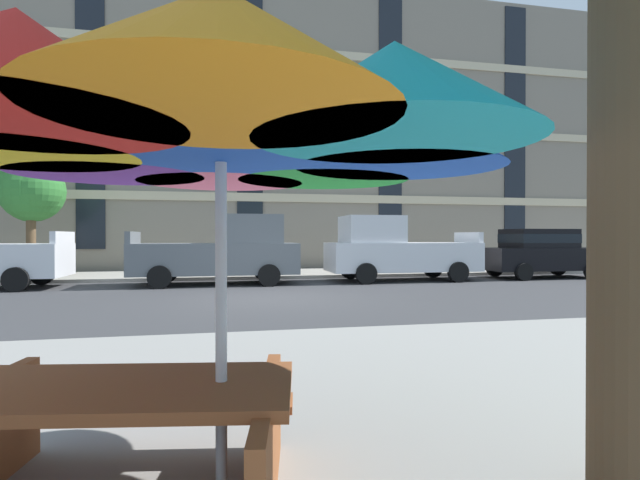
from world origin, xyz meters
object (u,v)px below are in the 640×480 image
at_px(street_tree_left, 31,190).
at_px(sedan_black, 541,252).
at_px(picnic_table, 114,440).
at_px(pickup_white_midblock, 396,251).
at_px(patio_umbrella, 221,122).
at_px(pickup_gray, 224,252).

bearing_deg(street_tree_left, sedan_black, -9.43).
bearing_deg(picnic_table, sedan_black, 46.70).
bearing_deg(street_tree_left, pickup_white_midblock, -13.59).
height_order(patio_umbrella, picnic_table, patio_umbrella).
relative_size(sedan_black, picnic_table, 2.18).
relative_size(pickup_gray, pickup_white_midblock, 1.00).
xyz_separation_m(pickup_gray, picnic_table, (-0.57, -12.65, -0.54)).
height_order(pickup_white_midblock, street_tree_left, street_tree_left).
distance_m(street_tree_left, picnic_table, 16.95).
xyz_separation_m(pickup_white_midblock, street_tree_left, (-12.32, 2.98, 2.10)).
height_order(pickup_white_midblock, patio_umbrella, patio_umbrella).
bearing_deg(pickup_gray, picnic_table, -92.59).
distance_m(patio_umbrella, picnic_table, 1.72).
bearing_deg(patio_umbrella, pickup_gray, 89.84).
distance_m(pickup_gray, picnic_table, 12.68).
bearing_deg(sedan_black, pickup_white_midblock, 180.00).
xyz_separation_m(pickup_gray, sedan_black, (11.35, -0.00, -0.08)).
distance_m(pickup_white_midblock, patio_umbrella, 14.00).
bearing_deg(pickup_gray, sedan_black, -0.00).
height_order(pickup_gray, sedan_black, pickup_gray).
xyz_separation_m(pickup_gray, patio_umbrella, (-0.03, -12.70, 1.09)).
relative_size(pickup_gray, sedan_black, 1.16).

